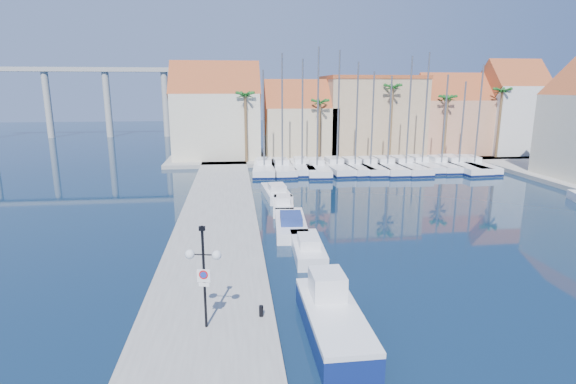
{
  "coord_description": "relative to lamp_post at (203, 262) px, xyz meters",
  "views": [
    {
      "loc": [
        -7.56,
        -18.44,
        10.21
      ],
      "look_at": [
        -3.86,
        12.49,
        3.0
      ],
      "focal_mm": 28.0,
      "sensor_mm": 36.0,
      "label": 1
    }
  ],
  "objects": [
    {
      "name": "ground",
      "position": [
        8.93,
        1.18,
        -3.39
      ],
      "size": [
        260.0,
        260.0,
        0.0
      ],
      "primitive_type": "plane",
      "color": "#081D31",
      "rests_on": "ground"
    },
    {
      "name": "quay_west",
      "position": [
        -0.07,
        14.68,
        -3.14
      ],
      "size": [
        6.0,
        77.0,
        0.5
      ],
      "primitive_type": "cube",
      "color": "gray",
      "rests_on": "ground"
    },
    {
      "name": "shore_north",
      "position": [
        18.93,
        49.18,
        -3.14
      ],
      "size": [
        54.0,
        16.0,
        0.5
      ],
      "primitive_type": "cube",
      "color": "gray",
      "rests_on": "ground"
    },
    {
      "name": "lamp_post",
      "position": [
        0.0,
        0.0,
        0.0
      ],
      "size": [
        1.48,
        0.62,
        4.41
      ],
      "rotation": [
        0.0,
        0.0,
        -0.2
      ],
      "color": "black",
      "rests_on": "quay_west"
    },
    {
      "name": "bollard",
      "position": [
        2.33,
        0.62,
        -2.65
      ],
      "size": [
        0.2,
        0.2,
        0.49
      ],
      "primitive_type": "cylinder",
      "color": "black",
      "rests_on": "quay_west"
    },
    {
      "name": "fishing_boat",
      "position": [
        5.29,
        -0.33,
        -2.62
      ],
      "size": [
        2.27,
        6.65,
        2.32
      ],
      "rotation": [
        0.0,
        0.0,
        0.01
      ],
      "color": "navy",
      "rests_on": "ground"
    },
    {
      "name": "motorboat_west_0",
      "position": [
        5.75,
        8.94,
        -2.88
      ],
      "size": [
        2.04,
        5.68,
        1.4
      ],
      "rotation": [
        0.0,
        0.0,
        -0.04
      ],
      "color": "white",
      "rests_on": "ground"
    },
    {
      "name": "motorboat_west_1",
      "position": [
        5.31,
        14.05,
        -2.88
      ],
      "size": [
        2.66,
        6.94,
        1.4
      ],
      "rotation": [
        0.0,
        0.0,
        -0.07
      ],
      "color": "white",
      "rests_on": "ground"
    },
    {
      "name": "motorboat_west_2",
      "position": [
        5.38,
        19.64,
        -2.88
      ],
      "size": [
        2.18,
        5.34,
        1.4
      ],
      "rotation": [
        0.0,
        0.0,
        -0.1
      ],
      "color": "white",
      "rests_on": "ground"
    },
    {
      "name": "motorboat_west_3",
      "position": [
        5.2,
        24.37,
        -2.88
      ],
      "size": [
        2.51,
        6.64,
        1.4
      ],
      "rotation": [
        0.0,
        0.0,
        0.07
      ],
      "color": "white",
      "rests_on": "ground"
    },
    {
      "name": "sailboat_0",
      "position": [
        4.97,
        37.67,
        -2.81
      ],
      "size": [
        3.39,
        10.13,
        12.34
      ],
      "rotation": [
        0.0,
        0.0,
        -0.08
      ],
      "color": "white",
      "rests_on": "ground"
    },
    {
      "name": "sailboat_1",
      "position": [
        7.12,
        37.35,
        -2.77
      ],
      "size": [
        2.79,
        9.58,
        14.2
      ],
      "rotation": [
        0.0,
        0.0,
        0.03
      ],
      "color": "white",
      "rests_on": "ground"
    },
    {
      "name": "sailboat_2",
      "position": [
        9.68,
        37.87,
        -2.78
      ],
      "size": [
        2.82,
        9.46,
        13.63
      ],
      "rotation": [
        0.0,
        0.0,
        -0.04
      ],
      "color": "white",
      "rests_on": "ground"
    },
    {
      "name": "sailboat_3",
      "position": [
        11.4,
        36.8,
        -2.78
      ],
      "size": [
        3.48,
        10.43,
        14.93
      ],
      "rotation": [
        0.0,
        0.0,
        -0.08
      ],
      "color": "white",
      "rests_on": "ground"
    },
    {
      "name": "sailboat_4",
      "position": [
        13.97,
        37.42,
        -2.78
      ],
      "size": [
        3.18,
        10.13,
        14.63
      ],
      "rotation": [
        0.0,
        0.0,
        0.05
      ],
      "color": "white",
      "rests_on": "ground"
    },
    {
      "name": "sailboat_5",
      "position": [
        16.18,
        37.08,
        -2.79
      ],
      "size": [
        3.31,
        9.67,
        13.28
      ],
      "rotation": [
        0.0,
        0.0,
        0.08
      ],
      "color": "white",
      "rests_on": "ground"
    },
    {
      "name": "sailboat_6",
      "position": [
        18.19,
        37.02,
        -2.81
      ],
      "size": [
        2.59,
        9.74,
        12.18
      ],
      "rotation": [
        0.0,
        0.0,
        -0.0
      ],
      "color": "white",
      "rests_on": "ground"
    },
    {
      "name": "sailboat_7",
      "position": [
        20.39,
        37.13,
        -2.83
      ],
      "size": [
        3.09,
        10.78,
        11.68
      ],
      "rotation": [
        0.0,
        0.0,
        0.02
      ],
      "color": "white",
      "rests_on": "ground"
    },
    {
      "name": "sailboat_8",
      "position": [
        22.77,
        37.11,
        -2.8
      ],
      "size": [
        3.43,
        11.08,
        14.0
      ],
      "rotation": [
        0.0,
        0.0,
        0.05
      ],
      "color": "white",
      "rests_on": "ground"
    },
    {
      "name": "sailboat_9",
      "position": [
        25.21,
        37.72,
        -2.78
      ],
      "size": [
        2.97,
        9.86,
        14.51
      ],
      "rotation": [
        0.0,
        0.0,
        0.04
      ],
      "color": "white",
      "rests_on": "ground"
    },
    {
      "name": "sailboat_10",
      "position": [
        27.58,
        37.17,
        -2.8
      ],
      "size": [
        2.37,
        8.92,
        11.86
      ],
      "rotation": [
        0.0,
        0.0,
        0.0
      ],
      "color": "white",
      "rests_on": "ground"
    },
    {
      "name": "sailboat_11",
      "position": [
        29.75,
        37.03,
        -2.84
      ],
      "size": [
        3.78,
        11.9,
        11.04
      ],
      "rotation": [
        0.0,
        0.0,
        0.06
      ],
      "color": "white",
      "rests_on": "ground"
    },
    {
      "name": "sailboat_12",
      "position": [
        31.79,
        36.72,
        -2.81
      ],
      "size": [
        3.49,
        10.74,
        13.06
      ],
      "rotation": [
        0.0,
        0.0,
        -0.07
      ],
      "color": "white",
      "rests_on": "ground"
    },
    {
      "name": "building_0",
      "position": [
        -1.07,
        48.18,
        3.13
      ],
      "size": [
        12.3,
        9.0,
        13.5
      ],
      "color": "beige",
      "rests_on": "shore_north"
    },
    {
      "name": "building_1",
      "position": [
        10.93,
        48.18,
        1.9
      ],
      "size": [
        10.3,
        8.0,
        11.0
      ],
      "color": "#C3AE8A",
      "rests_on": "shore_north"
    },
    {
      "name": "building_2",
      "position": [
        21.93,
        49.18,
        2.87
      ],
      "size": [
        14.2,
        10.2,
        11.5
      ],
      "color": "tan",
      "rests_on": "shore_north"
    },
    {
      "name": "building_3",
      "position": [
        33.93,
        48.18,
        2.47
      ],
      "size": [
        10.3,
        8.0,
        12.0
      ],
      "color": "tan",
      "rests_on": "shore_north"
    },
    {
      "name": "building_4",
      "position": [
        42.93,
        47.18,
        3.57
      ],
      "size": [
        8.3,
        8.0,
        14.0
      ],
      "color": "silver",
      "rests_on": "shore_north"
    },
    {
      "name": "palm_0",
      "position": [
        2.93,
        43.18,
        5.69
      ],
      "size": [
        2.6,
        2.6,
        10.15
      ],
      "color": "brown",
      "rests_on": "shore_north"
    },
    {
      "name": "palm_1",
      "position": [
        12.93,
        43.18,
        4.74
      ],
      "size": [
        2.6,
        2.6,
        9.15
      ],
      "color": "brown",
      "rests_on": "shore_north"
    },
    {
      "name": "palm_2",
      "position": [
        22.93,
        43.18,
        6.62
      ],
      "size": [
        2.6,
        2.6,
        11.15
      ],
      "color": "brown",
      "rests_on": "shore_north"
    },
    {
      "name": "palm_3",
      "position": [
        30.93,
        43.18,
        5.22
      ],
      "size": [
        2.6,
        2.6,
        9.65
      ],
      "color": "brown",
      "rests_on": "shore_north"
    },
    {
      "name": "palm_4",
      "position": [
        38.93,
        43.18,
        6.16
      ],
      "size": [
        2.6,
        2.6,
        10.65
      ],
      "color": "brown",
      "rests_on": "shore_north"
    },
    {
      "name": "viaduct",
      "position": [
        -30.14,
        83.18,
        6.86
      ],
      "size": [
        48.0,
        2.2,
        14.45
      ],
      "color": "#9E9E99",
      "rests_on": "ground"
    }
  ]
}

